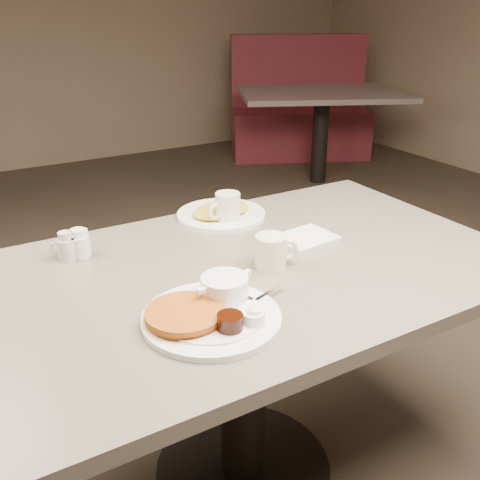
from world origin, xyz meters
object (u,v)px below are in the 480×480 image
creamer_right (66,247)px  booth_back_right (301,115)px  diner_table (244,320)px  coffee_mug_far (227,208)px  coffee_mug_near (272,251)px  main_plate (211,310)px  creamer_left (79,244)px  hash_plate (221,213)px

creamer_right → booth_back_right: bearing=44.3°
diner_table → booth_back_right: 3.92m
coffee_mug_far → coffee_mug_near: bearing=-98.2°
coffee_mug_near → coffee_mug_far: 0.34m
main_plate → booth_back_right: size_ratio=0.21×
diner_table → creamer_left: (-0.36, 0.29, 0.21)m
coffee_mug_near → hash_plate: (0.06, 0.39, -0.03)m
booth_back_right → main_plate: bearing=-129.1°
hash_plate → coffee_mug_far: bearing=-98.9°
coffee_mug_near → diner_table: bearing=148.2°
diner_table → hash_plate: hash_plate is taller
diner_table → coffee_mug_near: (0.06, -0.04, 0.22)m
creamer_right → coffee_mug_near: bearing=-35.1°
main_plate → hash_plate: bearing=59.5°
hash_plate → booth_back_right: size_ratio=0.19×
main_plate → coffee_mug_near: (0.26, 0.15, 0.02)m
coffee_mug_far → creamer_right: size_ratio=1.46×
booth_back_right → creamer_left: bearing=-135.4°
booth_back_right → coffee_mug_far: bearing=-130.2°
booth_back_right → hash_plate: bearing=-130.6°
creamer_right → hash_plate: bearing=7.2°
coffee_mug_near → creamer_left: coffee_mug_near is taller
coffee_mug_near → creamer_left: size_ratio=1.44×
coffee_mug_near → hash_plate: bearing=81.7°
coffee_mug_far → booth_back_right: size_ratio=0.06×
creamer_right → hash_plate: creamer_right is taller
hash_plate → diner_table: bearing=-109.0°
main_plate → coffee_mug_far: size_ratio=3.45×
creamer_right → creamer_left: bearing=3.3°
creamer_left → creamer_right: (-0.04, -0.00, 0.00)m
diner_table → hash_plate: bearing=71.0°
diner_table → creamer_right: bearing=144.4°
coffee_mug_far → booth_back_right: bearing=49.8°
main_plate → coffee_mug_far: 0.57m
main_plate → coffee_mug_near: coffee_mug_near is taller
main_plate → coffee_mug_near: bearing=29.5°
coffee_mug_near → coffee_mug_far: size_ratio=1.09×
hash_plate → main_plate: bearing=-120.5°
coffee_mug_far → hash_plate: coffee_mug_far is taller
main_plate → hash_plate: 0.62m
diner_table → creamer_left: size_ratio=16.96×
creamer_right → hash_plate: (0.52, 0.07, -0.02)m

